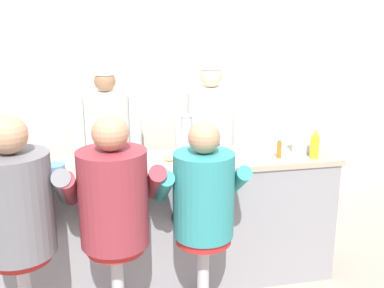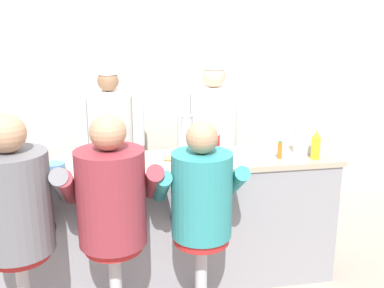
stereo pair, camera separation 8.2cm
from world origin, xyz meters
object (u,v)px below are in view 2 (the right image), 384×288
object	(u,v)px
mustard_bottle_yellow	(316,146)
breakfast_plate	(170,161)
cook_in_whites_near	(111,136)
hot_sauce_bottle_orange	(280,150)
diner_seated_grey	(16,207)
diner_seated_maroon	(112,202)
water_pitcher_clear	(303,140)
ketchup_bottle_red	(216,145)
cook_in_whites_far	(213,135)
diner_seated_teal	(201,201)
coffee_mug_tan	(115,156)
cereal_bowl	(54,167)
cup_stack_steel	(187,136)

from	to	relation	value
mustard_bottle_yellow	breakfast_plate	distance (m)	1.08
mustard_bottle_yellow	cook_in_whites_near	xyz separation A→B (m)	(-1.48, 1.25, -0.18)
hot_sauce_bottle_orange	breakfast_plate	xyz separation A→B (m)	(-0.81, 0.04, -0.05)
diner_seated_grey	diner_seated_maroon	distance (m)	0.56
breakfast_plate	cook_in_whites_near	xyz separation A→B (m)	(-0.42, 1.15, -0.09)
water_pitcher_clear	breakfast_plate	world-z (taller)	water_pitcher_clear
ketchup_bottle_red	water_pitcher_clear	distance (m)	0.70
cook_in_whites_far	cook_in_whites_near	bearing A→B (deg)	164.02
diner_seated_teal	breakfast_plate	bearing A→B (deg)	108.42
coffee_mug_tan	hot_sauce_bottle_orange	bearing A→B (deg)	-6.39
mustard_bottle_yellow	cook_in_whites_far	xyz separation A→B (m)	(-0.55, 0.99, -0.14)
mustard_bottle_yellow	diner_seated_grey	distance (m)	2.09
cereal_bowl	mustard_bottle_yellow	bearing A→B (deg)	-1.76
diner_seated_teal	mustard_bottle_yellow	bearing A→B (deg)	19.40
mustard_bottle_yellow	cook_in_whites_near	size ratio (longest dim) A/B	0.13
cereal_bowl	diner_seated_teal	world-z (taller)	diner_seated_teal
water_pitcher_clear	diner_seated_teal	world-z (taller)	diner_seated_teal
coffee_mug_tan	cook_in_whites_far	size ratio (longest dim) A/B	0.07
coffee_mug_tan	diner_seated_grey	size ratio (longest dim) A/B	0.08
diner_seated_maroon	diner_seated_teal	xyz separation A→B (m)	(0.56, -0.00, -0.03)
diner_seated_teal	cook_in_whites_far	bearing A→B (deg)	73.91
hot_sauce_bottle_orange	cook_in_whites_far	size ratio (longest dim) A/B	0.08
diner_seated_maroon	water_pitcher_clear	bearing A→B (deg)	18.25
hot_sauce_bottle_orange	diner_seated_teal	world-z (taller)	diner_seated_teal
hot_sauce_bottle_orange	cook_in_whites_near	world-z (taller)	cook_in_whites_near
breakfast_plate	cup_stack_steel	world-z (taller)	cup_stack_steel
cereal_bowl	coffee_mug_tan	distance (m)	0.43
hot_sauce_bottle_orange	water_pitcher_clear	size ratio (longest dim) A/B	0.65
cook_in_whites_near	diner_seated_teal	bearing A→B (deg)	-70.52
hot_sauce_bottle_orange	coffee_mug_tan	xyz separation A→B (m)	(-1.20, 0.13, -0.02)
breakfast_plate	cook_in_whites_near	size ratio (longest dim) A/B	0.15
ketchup_bottle_red	cook_in_whites_far	world-z (taller)	cook_in_whites_far
cereal_bowl	diner_seated_maroon	size ratio (longest dim) A/B	0.10
cereal_bowl	cook_in_whites_near	bearing A→B (deg)	72.38
diner_seated_maroon	cook_in_whites_near	size ratio (longest dim) A/B	0.88
hot_sauce_bottle_orange	cereal_bowl	world-z (taller)	hot_sauce_bottle_orange
water_pitcher_clear	cereal_bowl	xyz separation A→B (m)	(-1.83, -0.10, -0.07)
diner_seated_teal	ketchup_bottle_red	bearing A→B (deg)	65.39
water_pitcher_clear	diner_seated_grey	bearing A→B (deg)	-166.66
cup_stack_steel	cook_in_whites_far	size ratio (longest dim) A/B	0.18
hot_sauce_bottle_orange	diner_seated_grey	world-z (taller)	diner_seated_grey
ketchup_bottle_red	cup_stack_steel	xyz separation A→B (m)	(-0.19, 0.14, 0.05)
diner_seated_maroon	diner_seated_grey	bearing A→B (deg)	179.88
cereal_bowl	cook_in_whites_near	size ratio (longest dim) A/B	0.09
water_pitcher_clear	cereal_bowl	bearing A→B (deg)	-176.85
water_pitcher_clear	diner_seated_teal	bearing A→B (deg)	-151.56
ketchup_bottle_red	coffee_mug_tan	distance (m)	0.73
hot_sauce_bottle_orange	mustard_bottle_yellow	bearing A→B (deg)	-12.37
hot_sauce_bottle_orange	cereal_bowl	xyz separation A→B (m)	(-1.61, 0.00, -0.04)
hot_sauce_bottle_orange	cook_in_whites_far	bearing A→B (deg)	107.47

